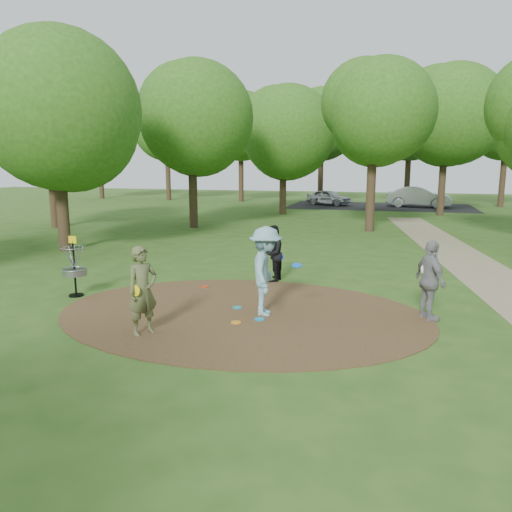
# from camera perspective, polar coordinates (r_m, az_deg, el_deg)

# --- Properties ---
(ground) EXTENTS (100.00, 100.00, 0.00)m
(ground) POSITION_cam_1_polar(r_m,az_deg,el_deg) (11.28, -1.66, -6.58)
(ground) COLOR #2D5119
(ground) RESTS_ON ground
(dirt_clearing) EXTENTS (8.40, 8.40, 0.02)m
(dirt_clearing) POSITION_cam_1_polar(r_m,az_deg,el_deg) (11.27, -1.66, -6.53)
(dirt_clearing) COLOR #47301C
(dirt_clearing) RESTS_ON ground
(parking_lot) EXTENTS (14.00, 8.00, 0.01)m
(parking_lot) POSITION_cam_1_polar(r_m,az_deg,el_deg) (40.44, 13.95, 5.53)
(parking_lot) COLOR black
(parking_lot) RESTS_ON ground
(player_observer_with_disc) EXTENTS (0.69, 0.77, 1.76)m
(player_observer_with_disc) POSITION_cam_1_polar(r_m,az_deg,el_deg) (9.96, -12.83, -3.91)
(player_observer_with_disc) COLOR #565C35
(player_observer_with_disc) RESTS_ON ground
(player_throwing_with_disc) EXTENTS (1.29, 1.39, 1.98)m
(player_throwing_with_disc) POSITION_cam_1_polar(r_m,az_deg,el_deg) (10.95, 1.11, -1.75)
(player_throwing_with_disc) COLOR #7BABB8
(player_throwing_with_disc) RESTS_ON ground
(player_walking_with_disc) EXTENTS (0.63, 0.79, 1.61)m
(player_walking_with_disc) POSITION_cam_1_polar(r_m,az_deg,el_deg) (14.11, 1.86, 0.27)
(player_walking_with_disc) COLOR black
(player_walking_with_disc) RESTS_ON ground
(player_waiting_with_disc) EXTENTS (0.86, 1.09, 1.73)m
(player_waiting_with_disc) POSITION_cam_1_polar(r_m,az_deg,el_deg) (11.24, 19.28, -2.66)
(player_waiting_with_disc) COLOR gray
(player_waiting_with_disc) RESTS_ON ground
(disc_ground_cyan) EXTENTS (0.22, 0.22, 0.02)m
(disc_ground_cyan) POSITION_cam_1_polar(r_m,az_deg,el_deg) (11.63, -2.16, -5.90)
(disc_ground_cyan) COLOR #1694B4
(disc_ground_cyan) RESTS_ON dirt_clearing
(disc_ground_blue) EXTENTS (0.22, 0.22, 0.02)m
(disc_ground_blue) POSITION_cam_1_polar(r_m,az_deg,el_deg) (10.78, 0.40, -7.23)
(disc_ground_blue) COLOR #0B8ACB
(disc_ground_blue) RESTS_ON dirt_clearing
(disc_ground_red) EXTENTS (0.22, 0.22, 0.02)m
(disc_ground_red) POSITION_cam_1_polar(r_m,az_deg,el_deg) (13.63, -5.89, -3.48)
(disc_ground_red) COLOR red
(disc_ground_red) RESTS_ON dirt_clearing
(car_left) EXTENTS (3.94, 2.87, 1.25)m
(car_left) POSITION_cam_1_polar(r_m,az_deg,el_deg) (40.87, 8.30, 6.65)
(car_left) COLOR #B8B8C0
(car_left) RESTS_ON ground
(car_right) EXTENTS (4.81, 1.89, 1.56)m
(car_right) POSITION_cam_1_polar(r_m,az_deg,el_deg) (40.38, 18.07, 6.42)
(car_right) COLOR #AAAFB2
(car_right) RESTS_ON ground
(disc_ground_orange) EXTENTS (0.22, 0.22, 0.02)m
(disc_ground_orange) POSITION_cam_1_polar(r_m,az_deg,el_deg) (10.58, -2.29, -7.59)
(disc_ground_orange) COLOR orange
(disc_ground_orange) RESTS_ON dirt_clearing
(disc_golf_basket) EXTENTS (0.63, 0.63, 1.54)m
(disc_golf_basket) POSITION_cam_1_polar(r_m,az_deg,el_deg) (13.33, -20.08, -0.68)
(disc_golf_basket) COLOR black
(disc_golf_basket) RESTS_ON ground
(tree_ring) EXTENTS (37.34, 45.62, 9.23)m
(tree_ring) POSITION_cam_1_polar(r_m,az_deg,el_deg) (20.84, 8.90, 15.55)
(tree_ring) COLOR #332316
(tree_ring) RESTS_ON ground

